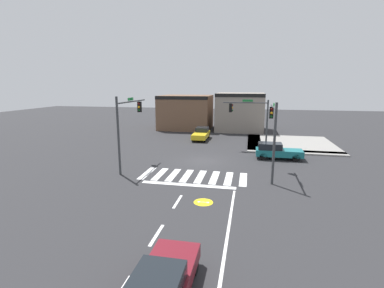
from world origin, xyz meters
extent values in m
plane|color=#2B2B2D|center=(0.00, 0.00, 0.00)|extent=(120.00, 120.00, 0.00)
cube|color=silver|center=(-3.82, -4.50, 0.00)|extent=(0.54, 3.18, 0.01)
cube|color=silver|center=(-2.73, -4.50, 0.00)|extent=(0.54, 3.18, 0.01)
cube|color=silver|center=(-1.64, -4.50, 0.00)|extent=(0.54, 3.18, 0.01)
cube|color=silver|center=(-0.55, -4.50, 0.00)|extent=(0.54, 3.18, 0.01)
cube|color=silver|center=(0.55, -4.50, 0.00)|extent=(0.54, 3.18, 0.01)
cube|color=silver|center=(1.64, -4.50, 0.00)|extent=(0.54, 3.18, 0.01)
cube|color=silver|center=(2.73, -4.50, 0.00)|extent=(0.54, 3.18, 0.01)
cube|color=silver|center=(3.82, -4.50, 0.00)|extent=(0.54, 3.18, 0.01)
cube|color=white|center=(0.00, -6.50, 0.00)|extent=(6.80, 0.50, 0.01)
cube|color=white|center=(0.00, -9.50, 0.00)|extent=(0.16, 2.00, 0.01)
cube|color=white|center=(0.00, -13.50, 0.00)|extent=(0.16, 2.00, 0.01)
cube|color=white|center=(3.30, -16.00, 0.00)|extent=(0.14, 18.00, 0.01)
cylinder|color=yellow|center=(1.56, -9.28, 0.00)|extent=(1.18, 1.18, 0.01)
cylinder|color=white|center=(1.29, -9.28, 0.01)|extent=(0.19, 0.19, 0.00)
cylinder|color=white|center=(1.82, -9.28, 0.01)|extent=(0.19, 0.19, 0.00)
cube|color=white|center=(1.56, -9.28, 0.01)|extent=(0.53, 0.05, 0.00)
cube|color=gray|center=(9.00, 5.20, 0.07)|extent=(10.00, 1.60, 0.15)
cube|color=gray|center=(4.80, 10.00, 0.07)|extent=(1.60, 10.00, 0.15)
cube|color=gray|center=(9.00, 10.00, 0.07)|extent=(10.00, 10.00, 0.15)
cube|color=brown|center=(-6.00, 19.48, 2.67)|extent=(7.99, 6.96, 5.34)
cube|color=black|center=(-6.00, 16.20, 5.09)|extent=(7.99, 0.50, 0.50)
cube|color=gray|center=(2.62, 19.39, 2.88)|extent=(7.14, 6.77, 5.76)
cube|color=black|center=(2.62, 16.20, 5.51)|extent=(7.14, 0.50, 0.50)
cylinder|color=#383A3D|center=(-5.79, -5.20, 3.06)|extent=(0.18, 0.18, 6.13)
cylinder|color=#383A3D|center=(-5.79, -2.32, 5.59)|extent=(0.12, 5.76, 0.12)
cube|color=black|center=(-5.79, -0.69, 5.02)|extent=(0.32, 0.32, 0.95)
sphere|color=#470A0A|center=(-5.79, -0.86, 5.31)|extent=(0.22, 0.22, 0.22)
sphere|color=orange|center=(-5.79, -0.86, 5.02)|extent=(0.22, 0.22, 0.22)
sphere|color=#0C3814|center=(-5.79, -0.86, 4.72)|extent=(0.22, 0.22, 0.22)
cube|color=#197233|center=(-5.79, -2.61, 5.81)|extent=(0.03, 1.10, 0.24)
cylinder|color=#383A3D|center=(5.86, -5.13, 2.91)|extent=(0.18, 0.18, 5.82)
cylinder|color=#383A3D|center=(5.86, -2.67, 5.30)|extent=(0.12, 4.92, 0.12)
cube|color=black|center=(5.86, -0.89, 4.72)|extent=(0.32, 0.32, 0.95)
sphere|color=#470A0A|center=(5.86, -1.06, 5.02)|extent=(0.22, 0.22, 0.22)
sphere|color=orange|center=(5.86, -1.06, 4.72)|extent=(0.22, 0.22, 0.22)
sphere|color=#0C3814|center=(5.86, -1.06, 4.43)|extent=(0.22, 0.22, 0.22)
cube|color=#197233|center=(5.86, -2.91, 5.52)|extent=(0.03, 1.10, 0.24)
cylinder|color=#383A3D|center=(5.97, 6.00, 2.72)|extent=(0.18, 0.18, 5.43)
cylinder|color=#383A3D|center=(3.59, 6.00, 5.11)|extent=(4.74, 0.12, 0.12)
cube|color=black|center=(2.04, 6.00, 4.53)|extent=(0.32, 0.32, 0.95)
sphere|color=#470A0A|center=(2.21, 6.00, 4.83)|extent=(0.22, 0.22, 0.22)
sphere|color=orange|center=(2.21, 6.00, 4.53)|extent=(0.22, 0.22, 0.22)
sphere|color=#0C3814|center=(2.21, 6.00, 4.24)|extent=(0.22, 0.22, 0.22)
cube|color=#197233|center=(3.83, 6.00, 5.33)|extent=(1.10, 0.03, 0.24)
cube|color=gold|center=(-1.99, 10.49, 0.61)|extent=(1.76, 4.46, 0.61)
cube|color=black|center=(-1.99, 11.52, 1.19)|extent=(1.55, 1.91, 0.56)
cylinder|color=black|center=(-1.22, 8.98, 0.34)|extent=(0.22, 0.67, 0.67)
cylinder|color=black|center=(-2.76, 8.98, 0.34)|extent=(0.22, 0.67, 0.67)
cylinder|color=black|center=(-1.22, 12.01, 0.34)|extent=(0.22, 0.67, 0.67)
cylinder|color=black|center=(-2.76, 12.01, 0.34)|extent=(0.22, 0.67, 0.67)
cube|color=maroon|center=(1.55, -17.38, 0.58)|extent=(1.72, 4.38, 0.57)
cube|color=black|center=(1.55, -18.25, 1.14)|extent=(1.51, 2.24, 0.53)
cylinder|color=black|center=(0.80, -15.90, 0.33)|extent=(0.22, 0.66, 0.66)
cylinder|color=black|center=(2.30, -15.90, 0.33)|extent=(0.22, 0.66, 0.66)
cube|color=#196B70|center=(7.01, 2.34, 0.62)|extent=(4.34, 1.72, 0.61)
cube|color=black|center=(6.14, 2.34, 1.23)|extent=(2.20, 1.51, 0.60)
cylinder|color=black|center=(8.48, 3.08, 0.36)|extent=(0.71, 0.22, 0.71)
cylinder|color=black|center=(8.48, 1.59, 0.36)|extent=(0.71, 0.22, 0.71)
cylinder|color=black|center=(5.53, 3.08, 0.36)|extent=(0.71, 0.22, 0.71)
cylinder|color=black|center=(5.53, 1.59, 0.36)|extent=(0.71, 0.22, 0.71)
camera|label=1|loc=(4.09, -25.16, 6.97)|focal=26.47mm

